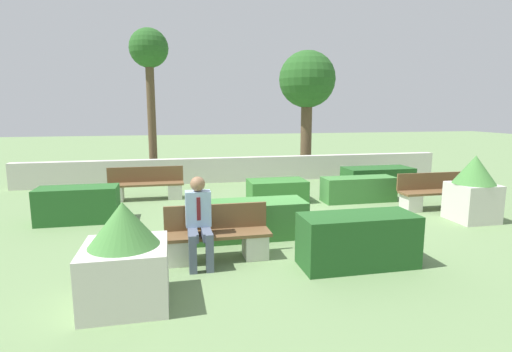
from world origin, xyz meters
TOP-DOWN VIEW (x-y plane):
  - ground_plane at (0.00, 0.00)m, footprint 60.00×60.00m
  - perimeter_wall at (0.00, 4.89)m, footprint 13.80×0.30m
  - bench_front at (-1.59, -1.84)m, footprint 1.64×0.49m
  - bench_left_side at (3.89, 0.29)m, footprint 1.96×0.49m
  - bench_right_side at (-2.93, 2.76)m, footprint 1.94×0.49m
  - person_seated_man at (-1.88, -1.98)m, footprint 0.38×0.64m
  - hedge_block_near_left at (3.63, 2.69)m, footprint 1.97×0.89m
  - hedge_block_near_right at (0.42, -2.54)m, footprint 1.73×0.71m
  - hedge_block_mid_left at (-4.18, 0.86)m, footprint 1.60×0.69m
  - hedge_block_mid_right at (-0.90, -0.88)m, footprint 2.06×0.77m
  - hedge_block_far_left at (0.34, 1.78)m, footprint 1.44×0.88m
  - hedge_block_far_right at (2.39, 1.40)m, footprint 1.85×0.62m
  - planter_corner_left at (3.89, -0.78)m, footprint 0.85×0.85m
  - planter_corner_right at (-2.84, -3.08)m, footprint 0.98×0.98m
  - tree_leftmost at (-2.83, 5.68)m, footprint 1.23×1.23m
  - tree_center_left at (2.57, 6.01)m, footprint 2.00×2.00m

SIDE VIEW (x-z plane):
  - ground_plane at x=0.00m, z-range 0.00..0.00m
  - hedge_block_far_left at x=0.34m, z-range 0.00..0.56m
  - bench_front at x=-1.59m, z-range -0.11..0.73m
  - hedge_block_far_right at x=2.39m, z-range 0.00..0.62m
  - bench_right_side at x=-2.93m, z-range -0.09..0.74m
  - bench_left_side at x=3.89m, z-range -0.09..0.74m
  - hedge_block_near_left at x=3.63m, z-range 0.00..0.65m
  - hedge_block_mid_right at x=-0.90m, z-range 0.00..0.67m
  - hedge_block_mid_left at x=-4.18m, z-range 0.00..0.74m
  - hedge_block_near_right at x=0.42m, z-range 0.00..0.78m
  - perimeter_wall at x=0.00m, z-range 0.00..0.79m
  - planter_corner_right at x=-2.84m, z-range -0.05..1.21m
  - planter_corner_left at x=3.89m, z-range 0.01..1.40m
  - person_seated_man at x=-1.88m, z-range 0.07..1.40m
  - tree_center_left at x=2.57m, z-range 1.09..5.47m
  - tree_leftmost at x=-2.83m, z-range 1.52..6.37m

